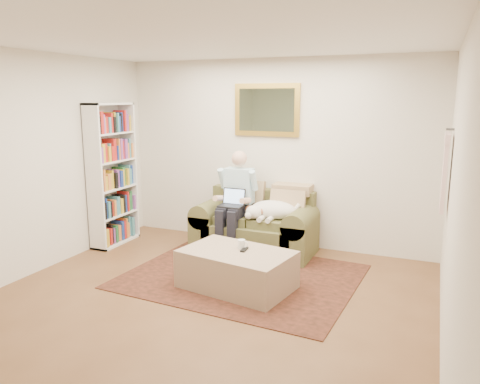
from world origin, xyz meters
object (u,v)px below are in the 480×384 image
Objects in this scene: sofa at (255,231)px; laptop at (232,201)px; ottoman at (237,270)px; sleeping_dog at (274,210)px; coffee_mug at (241,244)px; seated_man at (234,203)px; bookshelf at (112,175)px.

sofa is 0.54m from laptop.
sofa is 1.32m from ottoman.
coffee_mug is (-0.00, -1.10, -0.14)m from sleeping_dog.
sleeping_dog is at bearing 7.13° from seated_man.
seated_man is 0.54m from sleeping_dog.
laptop is 0.47× the size of sleeping_dog.
sofa is at bearing 164.26° from sleeping_dog.
laptop is 1.79m from bookshelf.
ottoman is (-0.01, -1.20, -0.41)m from sleeping_dog.
coffee_mug is at bearing -61.14° from laptop.
coffee_mug is 0.05× the size of bookshelf.
laptop reaches higher than sleeping_dog.
laptop is at bearing -166.36° from sleeping_dog.
bookshelf is (-1.75, -0.31, 0.32)m from seated_man.
sofa is 16.23× the size of coffee_mug.
sofa is 1.23m from coffee_mug.
bookshelf reaches higher than sleeping_dog.
laptop reaches higher than coffee_mug.
seated_man is at bearing -172.87° from sleeping_dog.
bookshelf reaches higher than ottoman.
sofa is at bearing 31.45° from seated_man.
ottoman is 0.28m from coffee_mug.
bookshelf reaches higher than seated_man.
sofa is 2.17m from bookshelf.
sleeping_dog is (0.53, 0.13, -0.10)m from laptop.
sleeping_dog is 0.33× the size of bookshelf.
seated_man is 13.65× the size of coffee_mug.
seated_man reaches higher than coffee_mug.
coffee_mug is (0.53, -0.97, -0.24)m from laptop.
sleeping_dog is 1.27m from ottoman.
sleeping_dog is at bearing 89.98° from coffee_mug.
bookshelf is (-2.27, 0.83, 0.79)m from ottoman.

